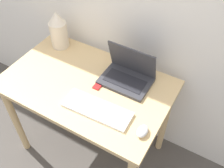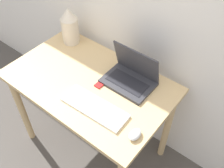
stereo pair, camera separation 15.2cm
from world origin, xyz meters
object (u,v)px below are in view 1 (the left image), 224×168
(laptop, at_px, (128,74))
(vase, at_px, (58,30))
(mp3_player, at_px, (97,86))
(mouse, at_px, (142,131))
(keyboard, at_px, (97,109))

(laptop, xyz_separation_m, vase, (-0.59, 0.07, 0.08))
(mp3_player, bearing_deg, mouse, -23.24)
(laptop, distance_m, mp3_player, 0.21)
(laptop, distance_m, mouse, 0.41)
(mouse, relative_size, vase, 0.31)
(mouse, distance_m, mp3_player, 0.43)
(laptop, bearing_deg, mp3_player, -131.09)
(keyboard, relative_size, mouse, 4.85)
(laptop, relative_size, vase, 1.14)
(keyboard, bearing_deg, mouse, -1.87)
(keyboard, relative_size, mp3_player, 7.65)
(mouse, bearing_deg, vase, 155.46)
(keyboard, height_order, mp3_player, keyboard)
(keyboard, bearing_deg, vase, 145.75)
(vase, xyz_separation_m, mp3_player, (0.46, -0.22, -0.13))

